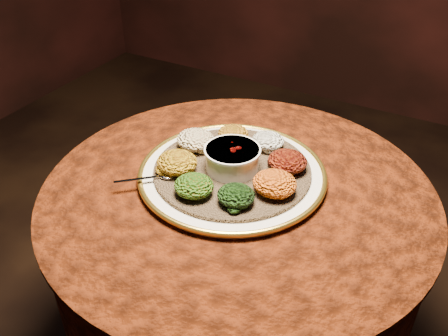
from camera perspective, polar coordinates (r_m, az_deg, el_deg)
The scene contains 13 objects.
table at distance 1.33m, azimuth 1.46°, elevation -8.58°, with size 0.96×0.96×0.73m.
platter at distance 1.24m, azimuth 0.94°, elevation -0.65°, with size 0.58×0.58×0.02m.
injera at distance 1.24m, azimuth 0.95°, elevation -0.24°, with size 0.39×0.39×0.01m, color brown.
stew_bowl at distance 1.22m, azimuth 0.96°, elevation 1.24°, with size 0.14×0.14×0.06m.
spoon at distance 1.21m, azimuth -7.19°, elevation -0.91°, with size 0.12×0.10×0.01m.
portion_ayib at distance 1.31m, azimuth 5.02°, elevation 3.12°, with size 0.09×0.08×0.04m, color white.
portion_kitfo at distance 1.23m, azimuth 7.27°, elevation 0.76°, with size 0.10×0.09×0.05m, color black.
portion_tikil at distance 1.15m, azimuth 5.81°, elevation -1.76°, with size 0.10×0.10×0.05m, color orange.
portion_gomen at distance 1.11m, azimuth 1.38°, elevation -3.15°, with size 0.09×0.08×0.04m, color black.
portion_mixveg at distance 1.14m, azimuth -3.45°, elevation -2.05°, with size 0.09×0.09×0.04m, color #9E370A.
portion_kik at distance 1.22m, azimuth -5.38°, elevation 0.66°, with size 0.10×0.10×0.05m, color #BA8C10.
portion_timatim at distance 1.30m, azimuth -3.27°, elevation 3.24°, with size 0.10×0.10×0.05m, color maroon.
portion_shiro at distance 1.34m, azimuth 1.06°, elevation 3.96°, with size 0.08×0.08×0.04m, color #A05F13.
Camera 1 is at (0.43, -0.86, 1.47)m, focal length 40.00 mm.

